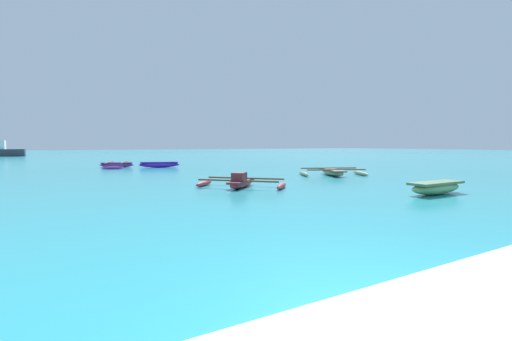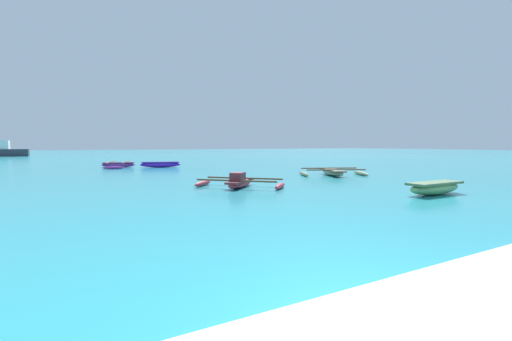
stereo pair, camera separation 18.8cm
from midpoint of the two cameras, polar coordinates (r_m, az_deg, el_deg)
moored_boat_0 at (r=13.40m, az=-2.89°, el=-1.97°), size 3.43×3.45×0.61m
moored_boat_1 at (r=12.99m, az=27.45°, el=-2.49°), size 2.41×0.75×0.42m
moored_boat_2 at (r=19.05m, az=12.35°, el=-0.26°), size 3.91×3.21×0.39m
moored_boat_3 at (r=27.10m, az=-22.34°, el=0.89°), size 2.48×4.08×0.43m
moored_boat_4 at (r=26.15m, az=-16.00°, el=1.00°), size 2.93×1.32×0.42m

